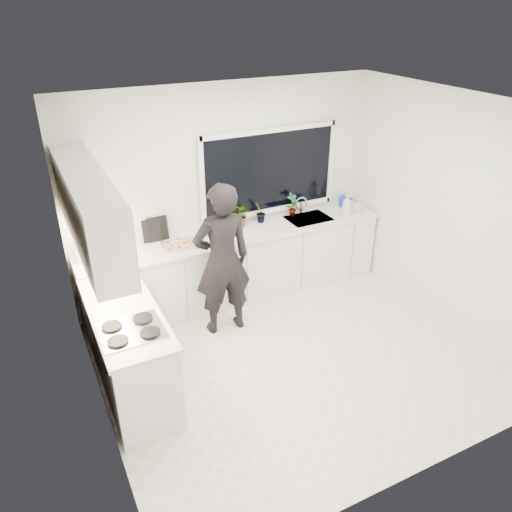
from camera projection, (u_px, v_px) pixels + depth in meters
floor at (293, 359)px, 5.50m from camera, size 4.00×3.50×0.02m
wall_back at (226, 193)px, 6.26m from camera, size 4.00×0.02×2.70m
wall_left at (86, 299)px, 4.07m from camera, size 0.02×3.50×2.70m
wall_right at (450, 214)px, 5.66m from camera, size 0.02×3.50×2.70m
ceiling at (304, 107)px, 4.24m from camera, size 4.00×3.50×0.02m
window at (270, 172)px, 6.38m from camera, size 1.80×0.02×1.00m
base_cabinets_back at (237, 267)px, 6.44m from camera, size 3.92×0.58×0.88m
base_cabinets_left at (130, 352)px, 4.91m from camera, size 0.58×1.60×0.88m
countertop_back at (237, 235)px, 6.22m from camera, size 3.94×0.62×0.04m
countertop_left at (124, 313)px, 4.69m from camera, size 0.62×1.60×0.04m
upper_cabinets at (89, 209)px, 4.48m from camera, size 0.34×2.10×0.70m
sink at (308, 222)px, 6.65m from camera, size 0.58×0.42×0.14m
faucet at (301, 205)px, 6.74m from camera, size 0.03×0.03×0.22m
stovetop at (131, 330)px, 4.39m from camera, size 0.56×0.48×0.03m
person at (222, 260)px, 5.59m from camera, size 0.69×0.47×1.83m
pizza_tray at (180, 245)px, 5.89m from camera, size 0.42×0.32×0.03m
pizza at (180, 244)px, 5.88m from camera, size 0.38×0.28×0.01m
watering_can at (344, 201)px, 6.99m from camera, size 0.14×0.14×0.13m
paper_towel_roll at (81, 251)px, 5.50m from camera, size 0.12×0.12×0.26m
knife_block at (89, 249)px, 5.58m from camera, size 0.13×0.10×0.22m
utensil_crock at (123, 279)px, 5.05m from camera, size 0.14×0.14×0.16m
picture_frame_large at (152, 231)px, 5.94m from camera, size 0.22×0.04×0.28m
picture_frame_small at (158, 229)px, 5.97m from camera, size 0.25×0.03×0.30m
herb_plants at (253, 213)px, 6.39m from camera, size 1.05×0.38×0.33m
soap_bottles at (350, 205)px, 6.67m from camera, size 0.34×0.16×0.30m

